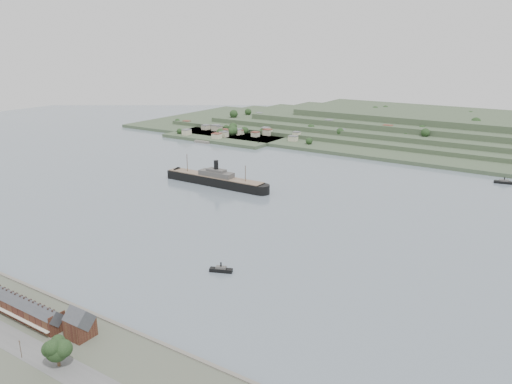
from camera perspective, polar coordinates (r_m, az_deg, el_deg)
The scene contains 9 objects.
ground at distance 362.03m, azimuth -1.35°, elevation -3.17°, with size 1400.00×1400.00×0.00m, color slate.
terrace_row at distance 260.18m, azimuth -25.35°, elevation -11.71°, with size 55.60×9.80×11.07m.
gabled_building at distance 233.30m, azimuth -19.49°, elevation -14.02°, with size 10.40×10.18×14.09m.
far_peninsula at distance 701.76m, azimuth 19.31°, elevation 6.77°, with size 760.00×309.00×30.00m.
steamship at distance 449.84m, azimuth -5.04°, elevation 1.48°, with size 113.90×14.23×27.35m.
tugboat at distance 283.36m, azimuth -4.02°, elevation -8.83°, with size 13.28×8.16×5.83m.
ferry_west at distance 613.97m, azimuth 0.26°, elevation 5.40°, with size 17.99×9.59×6.50m.
ferry_east at distance 504.89m, azimuth 26.49°, elevation 1.04°, with size 17.41×8.15×6.30m.
fig_tree at distance 216.68m, azimuth -21.84°, elevation -16.35°, with size 11.51×9.97×12.85m.
Camera 1 is at (193.57, -279.47, 124.45)m, focal length 35.00 mm.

